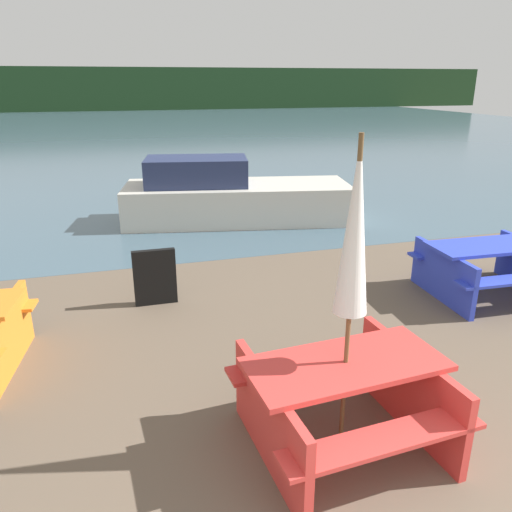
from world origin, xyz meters
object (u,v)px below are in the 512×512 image
(boat, at_px, (230,197))
(signboard, at_px, (155,277))
(picnic_table_blue, at_px, (490,264))
(umbrella_white, at_px, (355,231))
(picnic_table_red, at_px, (344,395))

(boat, height_order, signboard, boat)
(picnic_table_blue, relative_size, umbrella_white, 0.71)
(boat, relative_size, signboard, 6.44)
(picnic_table_blue, height_order, boat, boat)
(picnic_table_blue, bearing_deg, umbrella_white, -145.66)
(picnic_table_red, bearing_deg, signboard, 110.64)
(picnic_table_red, height_order, picnic_table_blue, picnic_table_red)
(signboard, bearing_deg, picnic_table_blue, -12.07)
(picnic_table_red, distance_m, picnic_table_blue, 3.90)
(umbrella_white, distance_m, boat, 7.08)
(picnic_table_blue, distance_m, umbrella_white, 4.14)
(umbrella_white, relative_size, signboard, 3.30)
(picnic_table_red, xyz_separation_m, boat, (0.72, 6.92, 0.05))
(picnic_table_blue, distance_m, boat, 5.35)
(picnic_table_blue, height_order, signboard, signboard)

